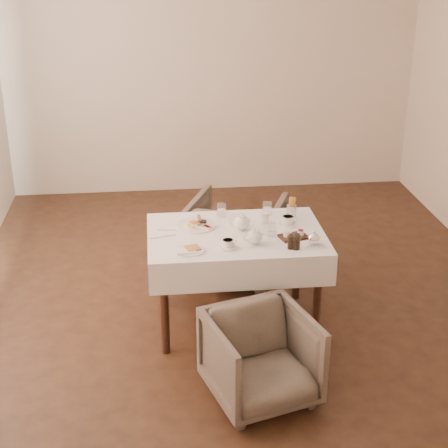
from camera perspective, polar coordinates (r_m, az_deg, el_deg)
table at (r=5.01m, az=1.00°, el=-1.97°), size 1.28×0.88×0.75m
armchair_near at (r=4.41m, az=3.09°, el=-11.09°), size 0.79×0.80×0.59m
armchair_far at (r=5.85m, az=0.98°, el=-1.18°), size 0.99×1.00×0.71m
breakfast_plate at (r=5.08m, az=-2.34°, el=-0.07°), size 0.29×0.29×0.04m
side_plate at (r=4.69m, az=-2.85°, el=-2.19°), size 0.19×0.19×0.02m
teapot_centre at (r=5.00m, az=1.46°, el=0.23°), size 0.17×0.13×0.13m
teapot_front at (r=4.77m, az=2.53°, el=-1.00°), size 0.18×0.15×0.12m
creamer at (r=5.14m, az=3.35°, el=0.53°), size 0.07×0.07×0.07m
teacup_near at (r=4.73m, az=0.33°, el=-1.69°), size 0.12×0.12×0.06m
teacup_far at (r=5.12m, az=5.34°, el=0.26°), size 0.14×0.14×0.07m
glass_left at (r=5.24m, az=-0.21°, el=1.15°), size 0.07×0.07×0.10m
glass_mid at (r=4.91m, az=3.99°, el=-0.51°), size 0.07×0.07×0.09m
glass_right at (r=5.28m, az=3.61°, el=1.29°), size 0.09×0.09×0.10m
condiment_board at (r=4.91m, az=5.77°, el=-0.97°), size 0.22×0.18×0.05m
pepper_mill_left at (r=4.73m, az=5.60°, el=-1.41°), size 0.07×0.07×0.11m
pepper_mill_right at (r=4.72m, az=6.04°, el=-1.41°), size 0.06×0.06×0.12m
silver_pot at (r=4.80m, az=7.46°, el=-1.15°), size 0.12×0.10×0.11m
fries_cup at (r=5.26m, az=5.64°, el=1.36°), size 0.07×0.07×0.16m
cutlery_fork at (r=5.02m, az=-4.53°, el=-0.52°), size 0.18×0.05×0.00m
cutlery_knife at (r=4.92m, az=-5.12°, el=-1.08°), size 0.19×0.06×0.00m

